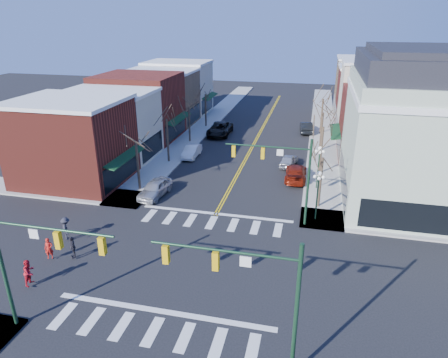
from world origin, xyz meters
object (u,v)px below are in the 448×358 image
Objects in this scene: lamppost_midblock at (319,160)px; car_right_far at (306,127)px; victorian_corner at (422,129)px; car_left_far at (220,129)px; pedestrian_red_b at (29,272)px; pedestrian_red_a at (49,248)px; car_right_mid at (289,160)px; car_right_near at (296,173)px; car_left_near at (155,188)px; pedestrian_dark_a at (73,247)px; car_left_mid at (192,151)px; lamppost_corner at (318,187)px; pedestrian_dark_b at (66,229)px.

lamppost_midblock is 0.93× the size of car_right_far.
car_left_far is at bearing 142.56° from victorian_corner.
pedestrian_red_a is at bearing 9.55° from pedestrian_red_b.
car_right_far is at bearing -87.53° from car_right_mid.
pedestrian_red_b reaches higher than pedestrian_red_a.
lamppost_midblock reaches higher than car_right_near.
car_right_mid is at bearing 79.10° from car_right_far.
victorian_corner is 32.02m from pedestrian_red_b.
car_right_far is 2.72× the size of pedestrian_red_b.
car_right_far reaches higher than car_left_near.
pedestrian_red_a is at bearing -112.24° from pedestrian_dark_a.
car_left_near reaches higher than car_left_mid.
car_left_near is 2.81× the size of pedestrian_dark_a.
pedestrian_red_a is (-3.04, -11.49, 0.15)m from car_left_near.
lamppost_corner is 9.05m from car_right_near.
car_left_near is at bearing -90.38° from car_left_mid.
car_left_far reaches higher than car_left_mid.
pedestrian_red_b is (-2.44, -14.26, 0.24)m from car_left_near.
car_right_near is 24.13m from pedestrian_red_a.
lamppost_corner is at bearing -41.78° from car_left_mid.
victorian_corner is 9.31× the size of pedestrian_red_a.
pedestrian_red_b is (-17.04, -19.24, -1.95)m from lamppost_midblock.
car_right_far is at bearing 46.88° from car_left_mid.
pedestrian_dark_a reaches higher than car_right_near.
lamppost_corner is at bearing -55.81° from pedestrian_red_b.
lamppost_corner is 21.37m from pedestrian_red_b.
pedestrian_red_b is 1.07× the size of pedestrian_dark_a.
lamppost_corner is 2.52× the size of pedestrian_red_b.
victorian_corner reaches higher than car_left_far.
lamppost_corner is 19.60m from car_left_mid.
pedestrian_dark_a reaches higher than pedestrian_red_a.
pedestrian_dark_b is at bearing -142.18° from lamppost_midblock.
pedestrian_red_a is at bearing 150.09° from pedestrian_dark_b.
car_left_near is 9.57m from pedestrian_dark_b.
pedestrian_red_b reaches higher than car_right_mid.
car_left_mid is 22.39m from pedestrian_dark_a.
pedestrian_red_b is (-13.89, -25.10, 0.35)m from car_right_mid.
pedestrian_dark_a is (-1.55, -22.34, 0.26)m from car_left_mid.
car_left_far is 3.60× the size of pedestrian_red_b.
car_left_mid is 1.08× the size of car_right_mid.
car_left_mid is 2.37× the size of pedestrian_dark_b.
pedestrian_red_b is (-2.44, -25.61, 0.32)m from car_left_mid.
pedestrian_dark_a is at bearing 50.92° from car_right_near.
victorian_corner reaches higher than car_right_mid.
car_right_near is at bearing 103.99° from lamppost_corner.
pedestrian_dark_b reaches higher than car_left_near.
pedestrian_dark_a is at bearing -149.63° from lamppost_corner.
pedestrian_red_b is at bearing 152.75° from pedestrian_dark_b.
pedestrian_dark_b reaches higher than pedestrian_red_a.
car_left_mid is 0.82× the size of car_right_near.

